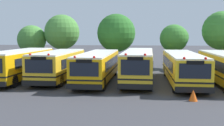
# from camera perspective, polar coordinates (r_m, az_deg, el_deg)

# --- Properties ---
(ground_plane) EXTENTS (160.00, 160.00, 0.00)m
(ground_plane) POSITION_cam_1_polar(r_m,az_deg,el_deg) (24.05, 5.46, -3.86)
(ground_plane) COLOR #38383D
(school_bus_0) EXTENTS (2.77, 10.14, 2.78)m
(school_bus_0) POSITION_cam_1_polar(r_m,az_deg,el_deg) (26.02, -18.29, -0.14)
(school_bus_0) COLOR #EAA80C
(school_bus_0) RESTS_ON ground_plane
(school_bus_1) EXTENTS (2.76, 9.29, 2.69)m
(school_bus_1) POSITION_cam_1_polar(r_m,az_deg,el_deg) (25.03, -10.90, -0.29)
(school_bus_1) COLOR yellow
(school_bus_1) RESTS_ON ground_plane
(school_bus_2) EXTENTS (2.64, 10.96, 2.62)m
(school_bus_2) POSITION_cam_1_polar(r_m,az_deg,el_deg) (24.03, -2.91, -0.52)
(school_bus_2) COLOR #EAA80C
(school_bus_2) RESTS_ON ground_plane
(school_bus_3) EXTENTS (2.71, 10.72, 2.79)m
(school_bus_3) POSITION_cam_1_polar(r_m,az_deg,el_deg) (24.01, 5.45, -0.34)
(school_bus_3) COLOR yellow
(school_bus_3) RESTS_ON ground_plane
(school_bus_4) EXTENTS (2.51, 11.41, 2.63)m
(school_bus_4) POSITION_cam_1_polar(r_m,az_deg,el_deg) (23.97, 14.25, -0.70)
(school_bus_4) COLOR yellow
(school_bus_4) RESTS_ON ground_plane
(tree_0) EXTENTS (3.59, 3.52, 5.19)m
(tree_0) POSITION_cam_1_polar(r_m,az_deg,el_deg) (35.68, -15.96, 4.70)
(tree_0) COLOR #4C3823
(tree_0) RESTS_ON ground_plane
(tree_1) EXTENTS (4.33, 4.22, 6.45)m
(tree_1) POSITION_cam_1_polar(r_m,az_deg,el_deg) (34.44, -10.50, 6.15)
(tree_1) COLOR #4C3823
(tree_1) RESTS_ON ground_plane
(tree_2) EXTENTS (4.48, 4.48, 6.47)m
(tree_2) POSITION_cam_1_polar(r_m,az_deg,el_deg) (32.78, 0.80, 6.23)
(tree_2) COLOR #4C3823
(tree_2) RESTS_ON ground_plane
(tree_3) EXTENTS (3.44, 3.29, 5.25)m
(tree_3) POSITION_cam_1_polar(r_m,az_deg,el_deg) (33.88, 12.80, 5.01)
(tree_3) COLOR #4C3823
(tree_3) RESTS_ON ground_plane
(tree_4) EXTENTS (4.44, 4.44, 6.71)m
(tree_4) POSITION_cam_1_polar(r_m,az_deg,el_deg) (34.11, 21.56, 6.40)
(tree_4) COLOR #4C3823
(tree_4) RESTS_ON ground_plane
(traffic_cone) EXTENTS (0.53, 0.53, 0.70)m
(traffic_cone) POSITION_cam_1_polar(r_m,az_deg,el_deg) (17.80, 16.32, -6.38)
(traffic_cone) COLOR #EA5914
(traffic_cone) RESTS_ON ground_plane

